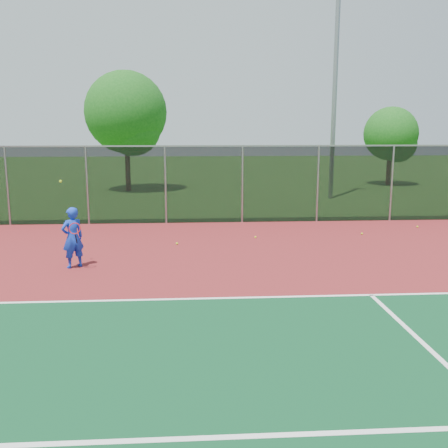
% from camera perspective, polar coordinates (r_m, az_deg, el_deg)
% --- Properties ---
extents(ground, '(120.00, 120.00, 0.00)m').
position_cam_1_polar(ground, '(8.50, 10.42, -15.05)').
color(ground, '#275B1A').
rests_on(ground, ground).
extents(court_apron, '(30.00, 20.00, 0.02)m').
position_cam_1_polar(court_apron, '(10.28, 7.71, -10.19)').
color(court_apron, maroon).
rests_on(court_apron, ground).
extents(fence_back, '(30.00, 0.06, 3.03)m').
position_cam_1_polar(fence_back, '(19.61, 2.11, 4.66)').
color(fence_back, black).
rests_on(fence_back, court_apron).
extents(tennis_player, '(0.71, 0.75, 2.34)m').
position_cam_1_polar(tennis_player, '(13.83, -16.91, -1.48)').
color(tennis_player, blue).
rests_on(tennis_player, court_apron).
extents(practice_ball_0, '(0.07, 0.07, 0.07)m').
position_cam_1_polar(practice_ball_0, '(20.07, 21.24, -0.29)').
color(practice_ball_0, '#C6ED1B').
rests_on(practice_ball_0, court_apron).
extents(practice_ball_1, '(0.07, 0.07, 0.07)m').
position_cam_1_polar(practice_ball_1, '(16.96, 3.61, -1.51)').
color(practice_ball_1, '#C6ED1B').
rests_on(practice_ball_1, court_apron).
extents(practice_ball_3, '(0.07, 0.07, 0.07)m').
position_cam_1_polar(practice_ball_3, '(16.06, -5.40, -2.24)').
color(practice_ball_3, '#C6ED1B').
rests_on(practice_ball_3, court_apron).
extents(practice_ball_4, '(0.07, 0.07, 0.07)m').
position_cam_1_polar(practice_ball_4, '(18.14, 15.49, -1.07)').
color(practice_ball_4, '#C6ED1B').
rests_on(practice_ball_4, court_apron).
extents(floodlight_n, '(0.90, 0.40, 12.57)m').
position_cam_1_polar(floodlight_n, '(27.29, 12.67, 17.74)').
color(floodlight_n, gray).
rests_on(floodlight_n, ground).
extents(tree_back_left, '(4.76, 4.76, 6.99)m').
position_cam_1_polar(tree_back_left, '(30.17, -10.98, 12.02)').
color(tree_back_left, '#3C2215').
rests_on(tree_back_left, ground).
extents(tree_back_mid, '(3.45, 3.45, 5.07)m').
position_cam_1_polar(tree_back_mid, '(34.49, 18.71, 9.48)').
color(tree_back_mid, '#3C2215').
rests_on(tree_back_mid, ground).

